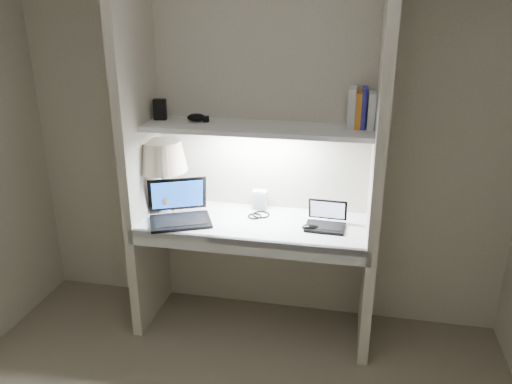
% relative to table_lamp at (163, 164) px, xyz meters
% --- Properties ---
extents(back_wall, '(3.20, 0.01, 2.50)m').
position_rel_table_lamp_xyz_m(back_wall, '(0.62, 0.21, 0.16)').
color(back_wall, beige).
rests_on(back_wall, floor).
extents(alcove_panel_left, '(0.06, 0.55, 2.50)m').
position_rel_table_lamp_xyz_m(alcove_panel_left, '(-0.11, -0.07, 0.16)').
color(alcove_panel_left, beige).
rests_on(alcove_panel_left, floor).
extents(alcove_panel_right, '(0.06, 0.55, 2.50)m').
position_rel_table_lamp_xyz_m(alcove_panel_right, '(1.35, -0.07, 0.16)').
color(alcove_panel_right, beige).
rests_on(alcove_panel_right, floor).
extents(desk, '(1.40, 0.55, 0.04)m').
position_rel_table_lamp_xyz_m(desk, '(0.62, -0.07, -0.34)').
color(desk, white).
rests_on(desk, alcove_panel_left).
extents(desk_apron, '(1.46, 0.03, 0.10)m').
position_rel_table_lamp_xyz_m(desk_apron, '(0.62, -0.33, -0.37)').
color(desk_apron, silver).
rests_on(desk_apron, desk).
extents(shelf, '(1.40, 0.36, 0.03)m').
position_rel_table_lamp_xyz_m(shelf, '(0.62, 0.03, 0.26)').
color(shelf, silver).
rests_on(shelf, back_wall).
extents(strip_light, '(0.60, 0.04, 0.02)m').
position_rel_table_lamp_xyz_m(strip_light, '(0.62, 0.03, 0.24)').
color(strip_light, white).
rests_on(strip_light, shelf).
extents(table_lamp, '(0.32, 0.32, 0.47)m').
position_rel_table_lamp_xyz_m(table_lamp, '(0.00, 0.00, 0.00)').
color(table_lamp, white).
rests_on(table_lamp, desk).
extents(laptop_main, '(0.47, 0.45, 0.25)m').
position_rel_table_lamp_xyz_m(laptop_main, '(0.14, -0.13, -0.26)').
color(laptop_main, black).
rests_on(laptop_main, desk).
extents(laptop_netbook, '(0.25, 0.22, 0.16)m').
position_rel_table_lamp_xyz_m(laptop_netbook, '(1.07, -0.05, -0.28)').
color(laptop_netbook, black).
rests_on(laptop_netbook, desk).
extents(speaker, '(0.09, 0.07, 0.13)m').
position_rel_table_lamp_xyz_m(speaker, '(0.61, 0.15, -0.25)').
color(speaker, silver).
rests_on(speaker, desk).
extents(mouse, '(0.12, 0.10, 0.04)m').
position_rel_table_lamp_xyz_m(mouse, '(0.98, -0.12, -0.30)').
color(mouse, black).
rests_on(mouse, desk).
extents(cable_coil, '(0.13, 0.13, 0.01)m').
position_rel_table_lamp_xyz_m(cable_coil, '(0.64, 0.04, -0.31)').
color(cable_coil, black).
rests_on(cable_coil, desk).
extents(sticky_note, '(0.07, 0.07, 0.00)m').
position_rel_table_lamp_xyz_m(sticky_note, '(0.27, -0.02, -0.32)').
color(sticky_note, yellow).
rests_on(sticky_note, desk).
extents(book_row, '(0.23, 0.16, 0.24)m').
position_rel_table_lamp_xyz_m(book_row, '(1.26, 0.11, 0.39)').
color(book_row, '#BCBCBC').
rests_on(book_row, shelf).
extents(shelf_box, '(0.08, 0.07, 0.13)m').
position_rel_table_lamp_xyz_m(shelf_box, '(-0.02, 0.08, 0.34)').
color(shelf_box, black).
rests_on(shelf_box, shelf).
extents(shelf_gadget, '(0.13, 0.11, 0.05)m').
position_rel_table_lamp_xyz_m(shelf_gadget, '(0.22, 0.07, 0.30)').
color(shelf_gadget, black).
rests_on(shelf_gadget, shelf).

